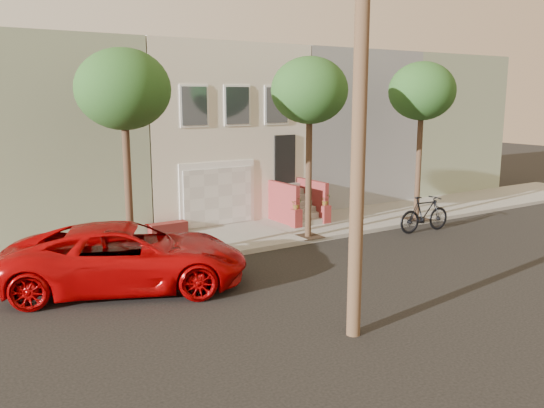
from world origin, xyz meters
TOP-DOWN VIEW (x-y plane):
  - ground at (0.00, 0.00)m, footprint 90.00×90.00m
  - sidewalk at (0.00, 5.35)m, footprint 40.00×3.70m
  - house_row at (0.00, 11.19)m, footprint 33.10×11.70m
  - tree_left at (-5.50, 3.90)m, footprint 2.70×2.57m
  - tree_mid at (1.00, 3.90)m, footprint 2.70×2.57m
  - tree_right at (6.50, 3.90)m, footprint 2.70×2.57m
  - pickup_truck at (-6.10, 2.40)m, footprint 7.00×5.18m
  - motorcycle at (5.53, 2.59)m, footprint 2.37×0.87m

SIDE VIEW (x-z plane):
  - ground at x=0.00m, z-range 0.00..0.00m
  - sidewalk at x=0.00m, z-range 0.00..0.15m
  - motorcycle at x=5.53m, z-range 0.00..1.39m
  - pickup_truck at x=-6.10m, z-range 0.00..1.77m
  - house_row at x=0.00m, z-range 0.14..7.14m
  - tree_left at x=-5.50m, z-range 2.11..8.41m
  - tree_mid at x=1.00m, z-range 2.11..8.41m
  - tree_right at x=6.50m, z-range 2.11..8.41m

